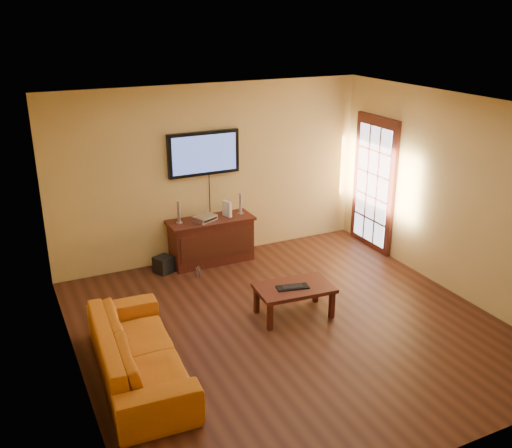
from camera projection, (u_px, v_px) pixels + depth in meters
ground_plane at (289, 326)px, 7.08m from camera, size 5.00×5.00×0.00m
room_walls at (267, 183)px, 7.02m from camera, size 5.00×5.00×5.00m
french_door at (374, 185)px, 9.15m from camera, size 0.07×1.02×2.22m
media_console at (211, 240)px, 8.79m from camera, size 1.32×0.50×0.70m
television at (204, 153)px, 8.50m from camera, size 1.12×0.08×0.66m
coffee_table at (294, 290)px, 7.22m from camera, size 1.01×0.66×0.41m
sofa at (138, 343)px, 5.98m from camera, size 0.73×2.11×0.81m
speaker_left at (179, 213)px, 8.45m from camera, size 0.10×0.10×0.35m
speaker_right at (240, 204)px, 8.85m from camera, size 0.09×0.09×0.34m
av_receiver at (205, 218)px, 8.60m from camera, size 0.39×0.35×0.07m
game_console at (227, 209)px, 8.75m from camera, size 0.10×0.18×0.24m
subwoofer at (164, 265)px, 8.51m from camera, size 0.32×0.32×0.25m
bottle at (198, 272)px, 8.36m from camera, size 0.06×0.06×0.18m
keyboard at (292, 287)px, 7.16m from camera, size 0.43×0.24×0.02m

